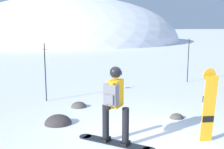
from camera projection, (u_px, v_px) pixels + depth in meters
ground_plane at (138, 139)px, 6.34m from camera, size 300.00×300.00×0.00m
ridge_peak_main at (69, 42)px, 42.60m from camera, size 33.34×30.01×13.60m
snowboarder_main at (115, 103)px, 5.92m from camera, size 1.56×1.16×1.71m
spare_snowboard at (209, 106)px, 6.04m from camera, size 0.28×0.17×1.66m
piste_marker_near at (45, 68)px, 9.31m from camera, size 0.20×0.20×2.03m
piste_marker_far at (188, 57)px, 12.45m from camera, size 0.20×0.20×2.01m
rock_dark at (79, 107)px, 8.80m from camera, size 0.49×0.42×0.35m
rock_mid at (177, 118)px, 7.75m from camera, size 0.39×0.33×0.27m
rock_small at (58, 124)px, 7.31m from camera, size 0.71×0.61×0.50m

